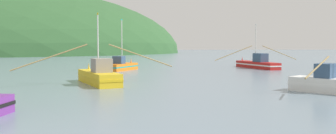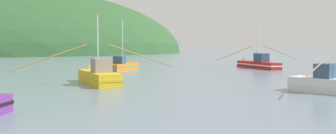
% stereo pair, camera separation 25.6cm
% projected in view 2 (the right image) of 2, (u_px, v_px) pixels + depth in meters
% --- Properties ---
extents(hill_mid_left, '(163.04, 130.43, 61.52)m').
position_uv_depth(hill_mid_left, '(2.00, 51.00, 227.08)').
color(hill_mid_left, '#386633').
rests_on(hill_mid_left, ground).
extents(fishing_boat_yellow, '(14.98, 9.02, 6.93)m').
position_uv_depth(fishing_boat_yellow, '(99.00, 76.00, 35.60)').
color(fishing_boat_yellow, gold).
rests_on(fishing_boat_yellow, ground).
extents(fishing_boat_orange, '(4.97, 7.09, 7.72)m').
position_uv_depth(fishing_boat_orange, '(122.00, 66.00, 54.97)').
color(fishing_boat_orange, orange).
rests_on(fishing_boat_orange, ground).
extents(fishing_boat_red, '(14.83, 11.00, 7.29)m').
position_uv_depth(fishing_boat_red, '(258.00, 64.00, 59.88)').
color(fishing_boat_red, red).
rests_on(fishing_boat_red, ground).
extents(fishing_boat_white, '(7.87, 6.83, 6.28)m').
position_uv_depth(fishing_boat_white, '(332.00, 84.00, 28.79)').
color(fishing_boat_white, white).
rests_on(fishing_boat_white, ground).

